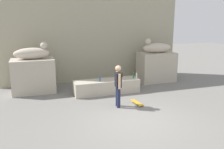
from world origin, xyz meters
TOP-DOWN VIEW (x-y plane):
  - ground_plane at (0.00, 0.00)m, footprint 40.00×40.00m
  - facade_wall at (0.00, 5.82)m, footprint 9.71×0.60m
  - pedestal_left at (-3.19, 4.38)m, footprint 1.93×1.14m
  - pedestal_right at (3.19, 4.38)m, footprint 1.93×1.14m
  - statue_reclining_left at (-3.16, 4.38)m, footprint 1.61×0.59m
  - statue_reclining_right at (3.16, 4.38)m, footprint 1.61×0.60m
  - ledge_block at (0.00, 3.20)m, footprint 3.03×0.86m
  - skater at (-0.09, 1.37)m, footprint 0.23×0.54m
  - skateboard at (0.74, 1.39)m, footprint 0.27×0.82m
  - bottle_clear at (1.40, 2.97)m, footprint 0.07×0.07m
  - bottle_green at (1.33, 3.18)m, footprint 0.06×0.06m
  - bottle_blue at (-0.36, 3.03)m, footprint 0.06×0.06m
  - bottle_brown at (0.87, 3.48)m, footprint 0.07×0.07m

SIDE VIEW (x-z plane):
  - ground_plane at x=0.00m, z-range 0.00..0.00m
  - skateboard at x=0.74m, z-range 0.02..0.10m
  - ledge_block at x=0.00m, z-range 0.00..0.63m
  - bottle_green at x=1.33m, z-range 0.61..0.87m
  - bottle_brown at x=0.87m, z-range 0.61..0.88m
  - bottle_blue at x=-0.36m, z-range 0.61..0.88m
  - bottle_clear at x=1.40m, z-range 0.61..0.93m
  - pedestal_left at x=-3.19m, z-range 0.00..1.58m
  - pedestal_right at x=3.19m, z-range 0.00..1.58m
  - skater at x=-0.09m, z-range 0.09..1.76m
  - statue_reclining_left at x=-3.16m, z-range 1.48..2.25m
  - statue_reclining_right at x=3.16m, z-range 1.48..2.25m
  - facade_wall at x=0.00m, z-range 0.00..6.29m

